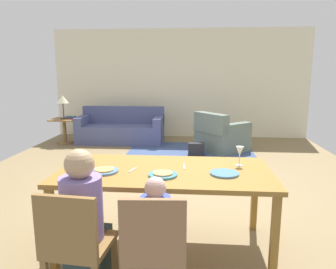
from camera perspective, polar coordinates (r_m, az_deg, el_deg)
ground_plane at (r=5.21m, az=0.37°, el=-7.25°), size 6.41×6.35×0.02m
back_wall at (r=8.18m, az=2.14°, el=9.10°), size 6.41×0.10×2.70m
dining_table at (r=2.93m, az=-0.58°, el=-7.53°), size 1.92×0.97×0.76m
plate_near_man at (r=2.89m, az=-11.36°, el=-6.44°), size 0.25×0.25×0.02m
pizza_near_man at (r=2.88m, az=-11.37°, el=-6.16°), size 0.17×0.17×0.01m
plate_near_child at (r=2.74m, az=-0.93°, el=-7.23°), size 0.25×0.25×0.02m
pizza_near_child at (r=2.73m, az=-0.93°, el=-6.93°), size 0.17×0.17×0.01m
plate_near_woman at (r=2.81m, az=10.09°, el=-6.89°), size 0.25×0.25×0.02m
wine_glass at (r=3.07m, az=12.74°, el=-3.09°), size 0.07×0.07×0.19m
fork at (r=2.90m, az=-6.38°, el=-6.35°), size 0.06×0.15×0.01m
knife at (r=2.99m, az=2.91°, el=-5.74°), size 0.03×0.17×0.01m
dining_chair_man at (r=2.37m, az=-16.35°, el=-18.10°), size 0.46×0.46×0.87m
person_man at (r=2.50m, az=-14.66°, el=-15.82°), size 0.30×0.41×1.11m
dining_chair_child at (r=2.24m, az=-2.54°, el=-19.36°), size 0.45×0.45×0.87m
person_child at (r=2.42m, az=-2.18°, el=-18.54°), size 0.22×0.29×0.92m
area_rug at (r=6.65m, az=4.03°, el=-3.11°), size 2.60×1.80×0.01m
couch at (r=7.62m, az=-8.36°, el=0.91°), size 1.98×0.86×0.82m
armchair at (r=6.76m, az=9.42°, el=-0.25°), size 1.20×1.20×0.82m
side_table at (r=7.76m, az=-18.09°, el=1.23°), size 0.56×0.56×0.58m
table_lamp at (r=7.69m, az=-18.37°, el=5.87°), size 0.26×0.26×0.54m
book_lower at (r=7.68m, az=-16.96°, el=2.84°), size 0.22×0.16×0.03m
book_upper at (r=7.68m, az=-17.10°, el=3.04°), size 0.22×0.16×0.03m
handbag at (r=6.33m, az=5.10°, el=-2.68°), size 0.32×0.16×0.26m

